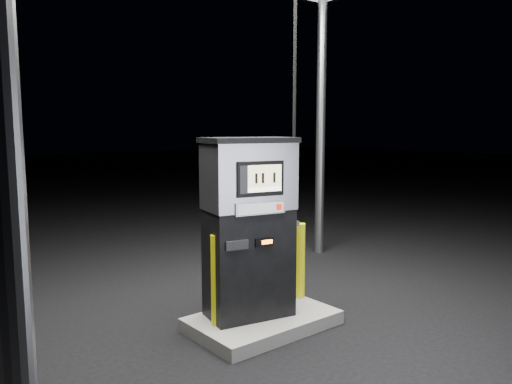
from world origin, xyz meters
TOP-DOWN VIEW (x-y plane):
  - ground at (0.00, 0.00)m, footprint 80.00×80.00m
  - pump_island at (0.00, 0.00)m, footprint 1.60×1.00m
  - fuel_dispenser at (-0.12, 0.10)m, footprint 1.14×0.78m
  - bollard_left at (-0.55, 0.10)m, footprint 0.17×0.17m
  - bollard_right at (0.74, 0.17)m, footprint 0.14×0.14m

SIDE VIEW (x-z plane):
  - ground at x=0.00m, z-range 0.00..0.00m
  - pump_island at x=0.00m, z-range 0.00..0.15m
  - bollard_right at x=0.74m, z-range 0.15..1.08m
  - bollard_left at x=-0.55m, z-range 0.15..1.12m
  - fuel_dispenser at x=-0.12m, z-range -0.89..3.22m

